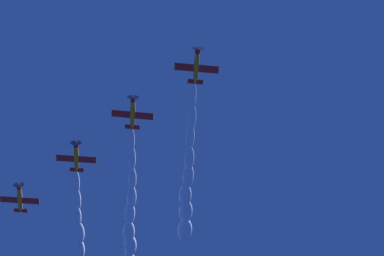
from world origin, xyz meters
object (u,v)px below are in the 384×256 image
object	(u,v)px
airplane_right_wingman	(76,157)
airplane_slot_tail	(20,198)
airplane_left_wingman	(133,113)
airplane_lead	(197,66)

from	to	relation	value
airplane_right_wingman	airplane_slot_tail	size ratio (longest dim) A/B	1.00
airplane_left_wingman	airplane_slot_tail	distance (m)	33.60
airplane_left_wingman	airplane_slot_tail	bearing A→B (deg)	-49.86
airplane_lead	airplane_slot_tail	size ratio (longest dim) A/B	1.00
airplane_slot_tail	airplane_left_wingman	bearing A→B (deg)	130.14
airplane_lead	airplane_slot_tail	world-z (taller)	airplane_slot_tail
airplane_lead	airplane_left_wingman	distance (m)	16.93
airplane_lead	airplane_left_wingman	bearing A→B (deg)	-50.16
airplane_left_wingman	airplane_right_wingman	xyz separation A→B (m)	(10.46, -13.11, 0.53)
airplane_left_wingman	airplane_right_wingman	bearing A→B (deg)	-51.43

